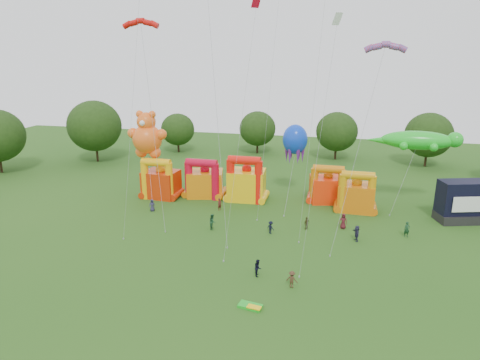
% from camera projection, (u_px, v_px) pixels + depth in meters
% --- Properties ---
extents(ground, '(160.00, 160.00, 0.00)m').
position_uv_depth(ground, '(224.00, 309.00, 36.15)').
color(ground, '#255217').
rests_on(ground, ground).
extents(tree_ring, '(125.43, 127.55, 12.07)m').
position_uv_depth(tree_ring, '(211.00, 237.00, 35.21)').
color(tree_ring, '#352314').
rests_on(tree_ring, ground).
extents(bouncy_castle_0, '(5.24, 4.36, 6.23)m').
position_uv_depth(bouncy_castle_0, '(160.00, 182.00, 63.62)').
color(bouncy_castle_0, red).
rests_on(bouncy_castle_0, ground).
extents(bouncy_castle_1, '(6.07, 5.30, 6.05)m').
position_uv_depth(bouncy_castle_1, '(205.00, 181.00, 64.11)').
color(bouncy_castle_1, orange).
rests_on(bouncy_castle_1, ground).
extents(bouncy_castle_2, '(5.46, 4.48, 6.89)m').
position_uv_depth(bouncy_castle_2, '(246.00, 183.00, 62.36)').
color(bouncy_castle_2, yellow).
rests_on(bouncy_castle_2, ground).
extents(bouncy_castle_3, '(5.57, 4.84, 5.77)m').
position_uv_depth(bouncy_castle_3, '(328.00, 187.00, 61.61)').
color(bouncy_castle_3, '#F0310B').
rests_on(bouncy_castle_3, ground).
extents(bouncy_castle_4, '(4.91, 3.99, 5.90)m').
position_uv_depth(bouncy_castle_4, '(356.00, 195.00, 58.11)').
color(bouncy_castle_4, '#D5660B').
rests_on(bouncy_castle_4, ground).
extents(stage_trailer, '(9.02, 5.44, 5.38)m').
position_uv_depth(stage_trailer, '(472.00, 202.00, 54.49)').
color(stage_trailer, black).
rests_on(stage_trailer, ground).
extents(teddy_bear_kite, '(6.12, 8.15, 13.01)m').
position_uv_depth(teddy_bear_kite, '(149.00, 160.00, 61.29)').
color(teddy_bear_kite, orange).
rests_on(teddy_bear_kite, ground).
extents(gecko_kite, '(12.56, 7.28, 10.80)m').
position_uv_depth(gecko_kite, '(409.00, 165.00, 57.91)').
color(gecko_kite, green).
rests_on(gecko_kite, ground).
extents(octopus_kite, '(3.66, 11.17, 10.92)m').
position_uv_depth(octopus_kite, '(294.00, 152.00, 62.19)').
color(octopus_kite, '#0D3AD0').
rests_on(octopus_kite, ground).
extents(parafoil_kites, '(32.87, 9.68, 29.95)m').
position_uv_depth(parafoil_kites, '(234.00, 128.00, 48.04)').
color(parafoil_kites, red).
rests_on(parafoil_kites, ground).
extents(diamond_kites, '(23.41, 20.09, 40.16)m').
position_uv_depth(diamond_kites, '(254.00, 97.00, 46.58)').
color(diamond_kites, red).
rests_on(diamond_kites, ground).
extents(folded_kite_bundle, '(2.14, 1.36, 0.31)m').
position_uv_depth(folded_kite_bundle, '(251.00, 306.00, 36.32)').
color(folded_kite_bundle, green).
rests_on(folded_kite_bundle, ground).
extents(spectator_0, '(0.96, 0.77, 1.71)m').
position_uv_depth(spectator_0, '(152.00, 205.00, 58.32)').
color(spectator_0, '#2B2A46').
rests_on(spectator_0, ground).
extents(spectator_1, '(0.69, 0.74, 1.70)m').
position_uv_depth(spectator_1, '(220.00, 204.00, 58.69)').
color(spectator_1, '#511917').
rests_on(spectator_1, ground).
extents(spectator_2, '(0.91, 1.08, 1.95)m').
position_uv_depth(spectator_2, '(213.00, 222.00, 52.36)').
color(spectator_2, '#1B4528').
rests_on(spectator_2, ground).
extents(spectator_3, '(1.17, 1.04, 1.57)m').
position_uv_depth(spectator_3, '(271.00, 227.00, 51.07)').
color(spectator_3, black).
rests_on(spectator_3, ground).
extents(spectator_4, '(0.88, 0.99, 1.61)m').
position_uv_depth(spectator_4, '(307.00, 223.00, 52.33)').
color(spectator_4, '#433E1A').
rests_on(spectator_4, ground).
extents(spectator_5, '(0.94, 1.82, 1.87)m').
position_uv_depth(spectator_5, '(357.00, 233.00, 49.05)').
color(spectator_5, '#282741').
rests_on(spectator_5, ground).
extents(spectator_6, '(1.05, 0.78, 1.96)m').
position_uv_depth(spectator_6, '(343.00, 221.00, 52.47)').
color(spectator_6, '#4C151C').
rests_on(spectator_6, ground).
extents(spectator_7, '(0.78, 0.62, 1.88)m').
position_uv_depth(spectator_7, '(407.00, 229.00, 50.11)').
color(spectator_7, '#183C20').
rests_on(spectator_7, ground).
extents(spectator_8, '(0.79, 0.93, 1.70)m').
position_uv_depth(spectator_8, '(258.00, 268.00, 41.37)').
color(spectator_8, black).
rests_on(spectator_8, ground).
extents(spectator_9, '(1.16, 0.79, 1.66)m').
position_uv_depth(spectator_9, '(292.00, 279.00, 39.26)').
color(spectator_9, '#412B1A').
rests_on(spectator_9, ground).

